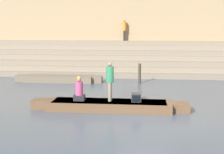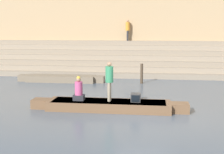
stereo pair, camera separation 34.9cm
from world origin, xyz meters
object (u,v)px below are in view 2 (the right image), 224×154
person_rowing (79,91)px  moored_boat_shore (61,78)px  person_on_steps (128,29)px  mooring_post (142,74)px  person_standing (109,79)px  rowboat_main (109,105)px  tv_set (136,98)px

person_rowing → moored_boat_shore: bearing=113.6°
person_rowing → person_on_steps: person_on_steps is taller
mooring_post → moored_boat_shore: bearing=-179.9°
person_standing → moored_boat_shore: size_ratio=0.29×
rowboat_main → tv_set: tv_set is taller
person_standing → mooring_post: size_ratio=1.33×
person_standing → person_rowing: (-1.38, -0.06, -0.57)m
rowboat_main → tv_set: size_ratio=15.04×
tv_set → mooring_post: size_ratio=0.36×
moored_boat_shore → person_on_steps: (4.04, 6.50, 3.35)m
person_standing → person_on_steps: person_on_steps is taller
person_standing → person_on_steps: (-0.25, 13.45, 2.16)m
rowboat_main → person_rowing: size_ratio=6.37×
moored_boat_shore → mooring_post: bearing=1.7°
tv_set → person_on_steps: (-1.42, 13.44, 2.99)m
mooring_post → rowboat_main: bearing=-100.0°
person_rowing → tv_set: size_ratio=2.36×
person_standing → tv_set: (1.18, 0.01, -0.83)m
person_standing → tv_set: 1.44m
moored_boat_shore → person_on_steps: size_ratio=3.35×
tv_set → person_standing: bearing=-171.5°
moored_boat_shore → mooring_post: mooring_post is taller
person_standing → tv_set: bearing=9.9°
person_standing → person_rowing: 1.50m
person_rowing → moored_boat_shore: (-2.90, 7.01, -0.62)m
tv_set → mooring_post: bearing=97.6°
rowboat_main → person_rowing: bearing=-177.1°
person_standing → rowboat_main: bearing=-116.3°
rowboat_main → moored_boat_shore: moored_boat_shore is taller
person_rowing → person_on_steps: bearing=86.3°
rowboat_main → moored_boat_shore: bearing=123.6°
moored_boat_shore → mooring_post: size_ratio=4.54×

